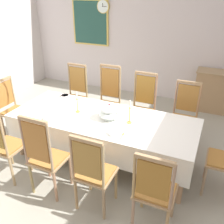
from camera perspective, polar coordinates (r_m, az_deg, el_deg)
name	(u,v)px	position (r m, az deg, el deg)	size (l,w,h in m)	color
ground	(101,163)	(4.09, -2.62, -11.57)	(6.73, 6.01, 0.04)	#9F9B8C
back_wall	(158,23)	(6.12, 10.45, 19.36)	(6.73, 0.08, 3.53)	silver
dining_table	(103,122)	(3.77, -2.17, -2.19)	(2.79, 1.09, 0.76)	#A27B5B
tablecloth	(103,123)	(3.78, -2.16, -2.59)	(2.81, 1.11, 0.40)	white
chair_south_a	(2,142)	(3.74, -23.85, -6.27)	(0.44, 0.42, 1.22)	#A78656
chair_north_a	(75,94)	(5.03, -8.41, 4.16)	(0.44, 0.42, 1.18)	#9B7655
chair_south_b	(45,155)	(3.31, -15.10, -9.50)	(0.44, 0.42, 1.19)	#AC7757
chair_north_b	(108,99)	(4.71, -0.96, 3.11)	(0.44, 0.42, 1.24)	tan
chair_south_c	(93,171)	(3.01, -4.34, -13.36)	(0.44, 0.42, 1.10)	#A5824F
chair_north_c	(142,106)	(4.49, 6.98, 1.45)	(0.44, 0.42, 1.19)	#A28162
chair_south_d	(154,190)	(2.82, 9.71, -17.20)	(0.44, 0.42, 1.08)	#A8854F
chair_north_d	(184,114)	(4.37, 16.21, -0.52)	(0.44, 0.42, 1.14)	#A77757
chair_head_west	(13,108)	(4.81, -21.81, 0.96)	(0.42, 0.44, 1.09)	#9F8163
soup_tureen	(109,112)	(3.64, -0.60, 0.10)	(0.31, 0.31, 0.25)	white
candlestick_west	(77,104)	(3.86, -7.96, 1.79)	(0.07, 0.07, 0.34)	gold
candlestick_east	(130,114)	(3.52, 4.07, -0.47)	(0.07, 0.07, 0.36)	gold
bowl_near_left	(65,96)	(4.51, -10.74, 3.69)	(0.16, 0.16, 0.03)	white
bowl_near_right	(114,133)	(3.30, 0.46, -4.83)	(0.17, 0.17, 0.03)	white
bowl_far_left	(49,118)	(3.79, -14.34, -1.31)	(0.16, 0.16, 0.04)	white
spoon_primary	(61,95)	(4.59, -11.61, 3.83)	(0.05, 0.18, 0.01)	gold
spoon_secondary	(123,135)	(3.30, 2.48, -5.24)	(0.03, 0.18, 0.01)	gold
mounted_clock	(103,6)	(6.48, -2.02, 23.04)	(0.32, 0.06, 0.32)	#D1B251
framed_painting	(90,23)	(6.69, -4.96, 19.72)	(0.99, 0.05, 1.10)	#D1B251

